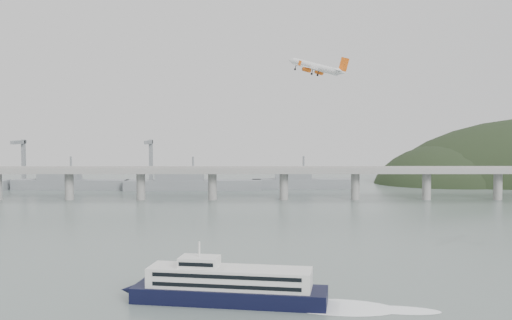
{
  "coord_description": "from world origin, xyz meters",
  "views": [
    {
      "loc": [
        -0.99,
        -216.25,
        51.16
      ],
      "look_at": [
        0.0,
        55.0,
        36.0
      ],
      "focal_mm": 42.0,
      "sensor_mm": 36.0,
      "label": 1
    }
  ],
  "objects": [
    {
      "name": "bridge",
      "position": [
        -1.15,
        200.0,
        17.65
      ],
      "size": [
        800.0,
        22.0,
        23.9
      ],
      "color": "gray",
      "rests_on": "ground"
    },
    {
      "name": "airliner",
      "position": [
        30.3,
        84.43,
        80.79
      ],
      "size": [
        30.69,
        29.21,
        12.62
      ],
      "rotation": [
        0.05,
        -0.27,
        2.42
      ],
      "color": "silver",
      "rests_on": "ground"
    },
    {
      "name": "ground",
      "position": [
        0.0,
        0.0,
        0.0
      ],
      "size": [
        900.0,
        900.0,
        0.0
      ],
      "primitive_type": "plane",
      "color": "#586662",
      "rests_on": "ground"
    },
    {
      "name": "ferry",
      "position": [
        -8.04,
        -44.46,
        4.77
      ],
      "size": [
        92.91,
        27.27,
        17.6
      ],
      "rotation": [
        0.0,
        0.0,
        -0.17
      ],
      "color": "black",
      "rests_on": "ground"
    },
    {
      "name": "distant_fleet",
      "position": [
        -155.36,
        265.08,
        6.22
      ],
      "size": [
        453.0,
        60.9,
        40.0
      ],
      "color": "slate",
      "rests_on": "ground"
    }
  ]
}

